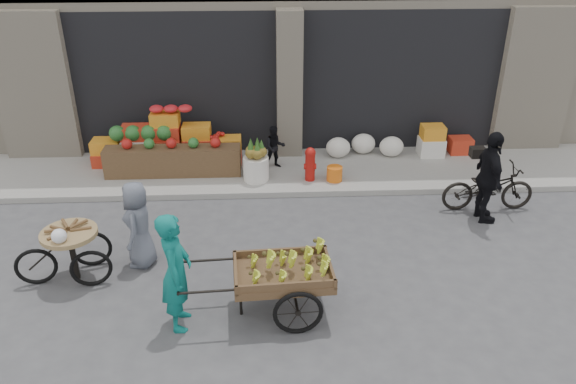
{
  "coord_description": "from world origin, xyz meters",
  "views": [
    {
      "loc": [
        -0.59,
        -6.8,
        5.19
      ],
      "look_at": [
        -0.21,
        1.12,
        1.1
      ],
      "focal_mm": 35.0,
      "sensor_mm": 36.0,
      "label": 1
    }
  ],
  "objects_px": {
    "orange_bucket": "(334,174)",
    "seated_person": "(275,147)",
    "tricycle_cart": "(71,247)",
    "vendor_grey": "(139,224)",
    "bicycle": "(488,188)",
    "cyclist": "(489,178)",
    "vendor_woman": "(176,272)",
    "banana_cart": "(279,271)",
    "fire_hydrant": "(310,163)",
    "pineapple_bin": "(256,169)"
  },
  "relations": [
    {
      "from": "pineapple_bin",
      "to": "vendor_woman",
      "type": "distance_m",
      "value": 4.4
    },
    {
      "from": "vendor_woman",
      "to": "tricycle_cart",
      "type": "relative_size",
      "value": 1.18
    },
    {
      "from": "cyclist",
      "to": "seated_person",
      "type": "bearing_deg",
      "value": 59.43
    },
    {
      "from": "fire_hydrant",
      "to": "bicycle",
      "type": "distance_m",
      "value": 3.45
    },
    {
      "from": "fire_hydrant",
      "to": "vendor_woman",
      "type": "relative_size",
      "value": 0.41
    },
    {
      "from": "cyclist",
      "to": "bicycle",
      "type": "bearing_deg",
      "value": -26.42
    },
    {
      "from": "pineapple_bin",
      "to": "fire_hydrant",
      "type": "bearing_deg",
      "value": -2.6
    },
    {
      "from": "bicycle",
      "to": "cyclist",
      "type": "relative_size",
      "value": 1.0
    },
    {
      "from": "orange_bucket",
      "to": "seated_person",
      "type": "relative_size",
      "value": 0.34
    },
    {
      "from": "fire_hydrant",
      "to": "bicycle",
      "type": "xyz_separation_m",
      "value": [
        3.25,
        -1.18,
        -0.05
      ]
    },
    {
      "from": "bicycle",
      "to": "cyclist",
      "type": "xyz_separation_m",
      "value": [
        -0.2,
        -0.4,
        0.41
      ]
    },
    {
      "from": "bicycle",
      "to": "cyclist",
      "type": "distance_m",
      "value": 0.6
    },
    {
      "from": "fire_hydrant",
      "to": "orange_bucket",
      "type": "bearing_deg",
      "value": -5.71
    },
    {
      "from": "seated_person",
      "to": "fire_hydrant",
      "type": "bearing_deg",
      "value": -52.88
    },
    {
      "from": "vendor_woman",
      "to": "bicycle",
      "type": "bearing_deg",
      "value": -62.2
    },
    {
      "from": "banana_cart",
      "to": "cyclist",
      "type": "bearing_deg",
      "value": 29.0
    },
    {
      "from": "tricycle_cart",
      "to": "banana_cart",
      "type": "bearing_deg",
      "value": -30.51
    },
    {
      "from": "banana_cart",
      "to": "tricycle_cart",
      "type": "bearing_deg",
      "value": 159.31
    },
    {
      "from": "pineapple_bin",
      "to": "cyclist",
      "type": "relative_size",
      "value": 0.3
    },
    {
      "from": "vendor_woman",
      "to": "tricycle_cart",
      "type": "bearing_deg",
      "value": 55.26
    },
    {
      "from": "banana_cart",
      "to": "vendor_woman",
      "type": "distance_m",
      "value": 1.39
    },
    {
      "from": "orange_bucket",
      "to": "seated_person",
      "type": "bearing_deg",
      "value": 149.74
    },
    {
      "from": "tricycle_cart",
      "to": "vendor_woman",
      "type": "bearing_deg",
      "value": -46.64
    },
    {
      "from": "tricycle_cart",
      "to": "cyclist",
      "type": "distance_m",
      "value": 7.09
    },
    {
      "from": "orange_bucket",
      "to": "seated_person",
      "type": "xyz_separation_m",
      "value": [
        -1.2,
        0.7,
        0.31
      ]
    },
    {
      "from": "banana_cart",
      "to": "orange_bucket",
      "type": "bearing_deg",
      "value": 68.76
    },
    {
      "from": "seated_person",
      "to": "banana_cart",
      "type": "xyz_separation_m",
      "value": [
        -0.06,
        -4.66,
        0.12
      ]
    },
    {
      "from": "seated_person",
      "to": "pineapple_bin",
      "type": "bearing_deg",
      "value": -133.69
    },
    {
      "from": "pineapple_bin",
      "to": "cyclist",
      "type": "xyz_separation_m",
      "value": [
        4.15,
        -1.63,
        0.49
      ]
    },
    {
      "from": "pineapple_bin",
      "to": "banana_cart",
      "type": "height_order",
      "value": "banana_cart"
    },
    {
      "from": "vendor_woman",
      "to": "vendor_grey",
      "type": "distance_m",
      "value": 1.71
    },
    {
      "from": "vendor_grey",
      "to": "bicycle",
      "type": "height_order",
      "value": "vendor_grey"
    },
    {
      "from": "pineapple_bin",
      "to": "vendor_woman",
      "type": "xyz_separation_m",
      "value": [
        -1.03,
        -4.25,
        0.49
      ]
    },
    {
      "from": "fire_hydrant",
      "to": "seated_person",
      "type": "xyz_separation_m",
      "value": [
        -0.7,
        0.65,
        0.08
      ]
    },
    {
      "from": "vendor_woman",
      "to": "seated_person",
      "type": "bearing_deg",
      "value": -17.97
    },
    {
      "from": "tricycle_cart",
      "to": "cyclist",
      "type": "xyz_separation_m",
      "value": [
        6.93,
        1.48,
        0.29
      ]
    },
    {
      "from": "banana_cart",
      "to": "seated_person",
      "type": "bearing_deg",
      "value": 85.66
    },
    {
      "from": "tricycle_cart",
      "to": "vendor_grey",
      "type": "relative_size",
      "value": 1.02
    },
    {
      "from": "pineapple_bin",
      "to": "tricycle_cart",
      "type": "relative_size",
      "value": 0.36
    },
    {
      "from": "seated_person",
      "to": "banana_cart",
      "type": "distance_m",
      "value": 4.66
    },
    {
      "from": "pineapple_bin",
      "to": "seated_person",
      "type": "distance_m",
      "value": 0.75
    },
    {
      "from": "vendor_woman",
      "to": "banana_cart",
      "type": "bearing_deg",
      "value": -83.76
    },
    {
      "from": "banana_cart",
      "to": "tricycle_cart",
      "type": "relative_size",
      "value": 1.62
    },
    {
      "from": "seated_person",
      "to": "bicycle",
      "type": "relative_size",
      "value": 0.54
    },
    {
      "from": "pineapple_bin",
      "to": "fire_hydrant",
      "type": "distance_m",
      "value": 1.11
    },
    {
      "from": "tricycle_cart",
      "to": "vendor_grey",
      "type": "distance_m",
      "value": 1.04
    },
    {
      "from": "vendor_grey",
      "to": "bicycle",
      "type": "bearing_deg",
      "value": 107.68
    },
    {
      "from": "fire_hydrant",
      "to": "cyclist",
      "type": "height_order",
      "value": "cyclist"
    },
    {
      "from": "bicycle",
      "to": "banana_cart",
      "type": "bearing_deg",
      "value": 125.45
    },
    {
      "from": "tricycle_cart",
      "to": "bicycle",
      "type": "distance_m",
      "value": 7.37
    }
  ]
}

